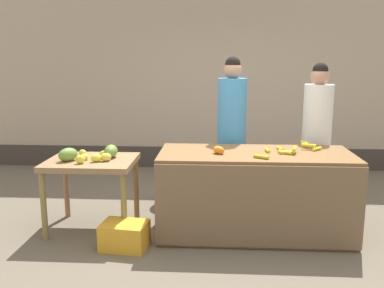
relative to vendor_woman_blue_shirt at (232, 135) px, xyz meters
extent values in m
plane|color=#665B4C|center=(-0.13, -0.67, -0.94)|extent=(24.00, 24.00, 0.00)
cube|color=tan|center=(-0.13, 2.13, 0.64)|extent=(8.34, 0.20, 3.17)
cube|color=#3F3833|center=(-0.13, 2.02, -0.76)|extent=(8.34, 0.04, 0.36)
cube|color=brown|center=(0.23, -0.67, -0.50)|extent=(2.00, 0.84, 0.88)
cube|color=brown|center=(0.23, -1.11, -0.50)|extent=(2.00, 0.03, 0.82)
cube|color=olive|center=(-1.52, -0.67, -0.19)|extent=(0.93, 0.75, 0.06)
cylinder|color=olive|center=(-1.93, -1.00, -0.58)|extent=(0.06, 0.06, 0.72)
cylinder|color=olive|center=(-1.10, -1.00, -0.58)|extent=(0.06, 0.06, 0.72)
cylinder|color=#946647|center=(-1.93, -0.35, -0.58)|extent=(0.06, 0.06, 0.72)
cylinder|color=olive|center=(-1.10, -0.35, -0.58)|extent=(0.06, 0.06, 0.72)
cylinder|color=gold|center=(0.26, -0.95, -0.04)|extent=(0.15, 0.11, 0.04)
cylinder|color=gold|center=(0.52, -0.73, -0.04)|extent=(0.14, 0.12, 0.04)
cylinder|color=yellow|center=(0.53, -0.74, -0.04)|extent=(0.13, 0.04, 0.04)
cylinder|color=yellow|center=(0.89, -0.54, -0.04)|extent=(0.12, 0.11, 0.04)
cylinder|color=yellow|center=(0.35, -0.64, -0.04)|extent=(0.05, 0.12, 0.04)
cylinder|color=gold|center=(0.50, -0.56, -0.04)|extent=(0.06, 0.14, 0.04)
cylinder|color=gold|center=(0.80, -0.52, -0.01)|extent=(0.15, 0.09, 0.04)
cylinder|color=yellow|center=(0.62, -0.71, -0.01)|extent=(0.08, 0.16, 0.04)
cylinder|color=yellow|center=(0.79, -0.39, -0.01)|extent=(0.08, 0.13, 0.04)
sphere|color=orange|center=(-0.17, -0.74, -0.02)|extent=(0.08, 0.08, 0.08)
sphere|color=orange|center=(-0.13, -0.78, -0.02)|extent=(0.07, 0.07, 0.07)
sphere|color=orange|center=(-0.15, -0.77, -0.02)|extent=(0.08, 0.08, 0.08)
ellipsoid|color=yellow|center=(-1.65, -0.52, -0.13)|extent=(0.11, 0.11, 0.07)
ellipsoid|color=yellow|center=(-1.42, -0.77, -0.12)|extent=(0.12, 0.10, 0.08)
ellipsoid|color=yellow|center=(-1.79, -0.66, -0.12)|extent=(0.09, 0.11, 0.09)
ellipsoid|color=yellow|center=(-1.57, -0.86, -0.12)|extent=(0.12, 0.11, 0.09)
ellipsoid|color=#D9C944|center=(-1.58, -0.71, -0.13)|extent=(0.12, 0.13, 0.07)
ellipsoid|color=#D2D03E|center=(-1.39, -0.60, -0.12)|extent=(0.13, 0.08, 0.08)
ellipsoid|color=yellow|center=(-1.43, -0.77, -0.12)|extent=(0.13, 0.14, 0.09)
ellipsoid|color=yellow|center=(-1.34, -0.74, -0.12)|extent=(0.14, 0.13, 0.09)
ellipsoid|color=olive|center=(-1.32, -0.57, -0.09)|extent=(0.16, 0.23, 0.14)
ellipsoid|color=olive|center=(-1.73, -0.76, -0.09)|extent=(0.24, 0.26, 0.14)
cylinder|color=#33333D|center=(0.00, 0.00, -0.58)|extent=(0.29, 0.29, 0.73)
cylinder|color=#3F8CCC|center=(0.00, 0.00, 0.23)|extent=(0.34, 0.34, 0.89)
sphere|color=tan|center=(0.00, 0.00, 0.77)|extent=(0.21, 0.21, 0.21)
sphere|color=black|center=(0.00, 0.00, 0.83)|extent=(0.18, 0.18, 0.18)
cylinder|color=#33333D|center=(1.01, 0.04, -0.60)|extent=(0.29, 0.29, 0.69)
cylinder|color=white|center=(1.01, 0.04, 0.18)|extent=(0.34, 0.34, 0.85)
sphere|color=tan|center=(1.01, 0.04, 0.70)|extent=(0.21, 0.21, 0.21)
sphere|color=black|center=(1.01, 0.04, 0.76)|extent=(0.18, 0.18, 0.18)
cube|color=gold|center=(-1.07, -1.14, -0.81)|extent=(0.48, 0.37, 0.26)
ellipsoid|color=maroon|center=(-0.80, 0.14, -0.69)|extent=(0.35, 0.40, 0.50)
camera|label=1|loc=(-0.18, -4.93, 0.88)|focal=39.03mm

